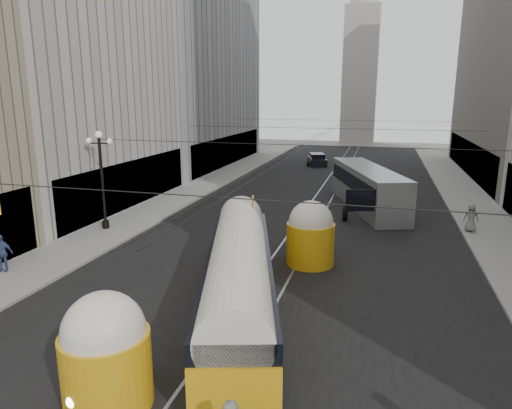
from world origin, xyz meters
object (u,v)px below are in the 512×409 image
Objects in this scene: city_bus at (367,186)px; pedestrian_sidewalk_right at (471,218)px; pedestrian_sidewalk_left at (1,253)px; streetcar at (239,274)px.

pedestrian_sidewalk_right is at bearing -38.43° from city_bus.
city_bus is 6.98× the size of pedestrian_sidewalk_left.
pedestrian_sidewalk_left is at bearing 41.58° from pedestrian_sidewalk_right.
city_bus is (4.27, 19.95, 0.06)m from streetcar.
city_bus reaches higher than pedestrian_sidewalk_left.
streetcar is at bearing -102.08° from city_bus.
city_bus is at bearing -26.87° from pedestrian_sidewalk_right.
pedestrian_sidewalk_right is at bearing 11.94° from pedestrian_sidewalk_left.
pedestrian_sidewalk_right is 27.33m from pedestrian_sidewalk_left.
streetcar is at bearing -22.31° from pedestrian_sidewalk_left.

